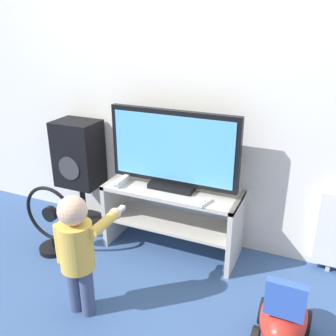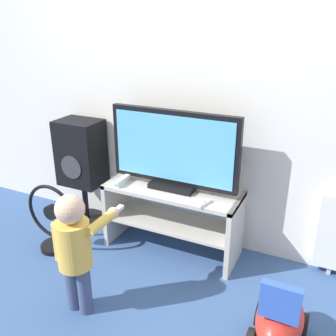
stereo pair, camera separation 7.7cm
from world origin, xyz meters
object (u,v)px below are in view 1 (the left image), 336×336
Objects in this scene: child at (78,246)px; ride_on_toy at (284,317)px; floor_fan at (51,223)px; television at (173,151)px; speaker_tower at (79,157)px; remote_primary at (205,203)px; game_console at (122,182)px.

ride_on_toy is at bearing 10.86° from child.
child is 1.44× the size of floor_fan.
child reaches higher than floor_fan.
speaker_tower is at bearing 175.79° from television.
television is 1.06× the size of speaker_tower.
remote_primary is 0.26× the size of ride_on_toy.
ride_on_toy is (1.89, -0.73, -0.44)m from speaker_tower.
television reaches higher than remote_primary.
television reaches higher than speaker_tower.
ride_on_toy is at bearing -7.09° from floor_fan.
child is at bearing -105.45° from television.
child is 1.19m from speaker_tower.
remote_primary is at bearing -27.41° from television.
ride_on_toy is at bearing -21.05° from speaker_tower.
television is 1.33m from ride_on_toy.
game_console is 0.57m from speaker_tower.
television is at bearing 15.89° from game_console.
television is 1.94× the size of ride_on_toy.
speaker_tower is (-1.24, 0.23, 0.08)m from remote_primary.
game_console is 0.80m from child.
child is (-0.56, -0.73, -0.07)m from remote_primary.
game_console is 0.71m from remote_primary.
game_console is at bearing -164.11° from television.
speaker_tower is at bearing 161.32° from game_console.
speaker_tower is 2.07m from ride_on_toy.
ride_on_toy is at bearing -37.48° from remote_primary.
child reaches higher than remote_primary.
game_console is 0.19× the size of speaker_tower.
remote_primary is at bearing -4.18° from game_console.
speaker_tower reaches higher than game_console.
ride_on_toy is (1.21, 0.23, -0.29)m from child.
speaker_tower is 0.63m from floor_fan.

